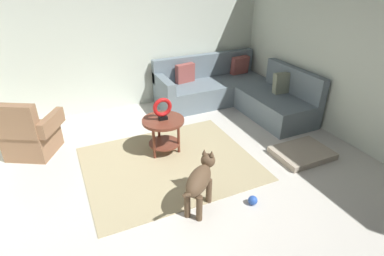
{
  "coord_description": "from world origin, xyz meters",
  "views": [
    {
      "loc": [
        -1.07,
        -2.69,
        2.5
      ],
      "look_at": [
        0.45,
        0.6,
        0.55
      ],
      "focal_mm": 28.93,
      "sensor_mm": 36.0,
      "label": 1
    }
  ],
  "objects": [
    {
      "name": "armchair",
      "position": [
        -1.58,
        1.77,
        0.32
      ],
      "size": [
        0.99,
        0.91,
        0.88
      ],
      "rotation": [
        0.0,
        0.0,
        -0.51
      ],
      "color": "#936B4C",
      "rests_on": "ground_plane"
    },
    {
      "name": "torus_sculpture",
      "position": [
        0.19,
        1.02,
        0.71
      ],
      "size": [
        0.28,
        0.08,
        0.33
      ],
      "color": "black",
      "rests_on": "side_table"
    },
    {
      "name": "dog_toy_ball",
      "position": [
        0.73,
        -0.47,
        0.05
      ],
      "size": [
        0.11,
        0.11,
        0.11
      ],
      "primitive_type": "sphere",
      "color": "blue",
      "rests_on": "ground_plane"
    },
    {
      "name": "dog",
      "position": [
        0.16,
        -0.25,
        0.38
      ],
      "size": [
        0.65,
        0.62,
        0.63
      ],
      "rotation": [
        0.0,
        0.0,
        5.46
      ],
      "color": "brown",
      "rests_on": "ground_plane"
    },
    {
      "name": "sectional_couch",
      "position": [
        1.99,
        2.01,
        0.29
      ],
      "size": [
        2.2,
        2.25,
        0.88
      ],
      "color": "slate",
      "rests_on": "ground_plane"
    },
    {
      "name": "wall_right",
      "position": [
        2.94,
        0.0,
        1.35
      ],
      "size": [
        0.12,
        6.0,
        2.7
      ],
      "primitive_type": "cube",
      "color": "silver",
      "rests_on": "ground_plane"
    },
    {
      "name": "side_table",
      "position": [
        0.19,
        1.02,
        0.42
      ],
      "size": [
        0.6,
        0.6,
        0.54
      ],
      "color": "brown",
      "rests_on": "ground_plane"
    },
    {
      "name": "ground_plane",
      "position": [
        0.0,
        0.0,
        -0.05
      ],
      "size": [
        6.0,
        6.0,
        0.1
      ],
      "primitive_type": "cube",
      "color": "silver"
    },
    {
      "name": "area_rug",
      "position": [
        0.15,
        0.7,
        0.01
      ],
      "size": [
        2.3,
        1.9,
        0.01
      ],
      "primitive_type": "cube",
      "color": "tan",
      "rests_on": "ground_plane"
    },
    {
      "name": "dog_bed_mat",
      "position": [
        1.98,
        0.08,
        0.04
      ],
      "size": [
        0.8,
        0.6,
        0.09
      ],
      "primitive_type": "cube",
      "color": "#B2A38E",
      "rests_on": "ground_plane"
    },
    {
      "name": "wall_back",
      "position": [
        0.0,
        2.94,
        1.35
      ],
      "size": [
        6.0,
        0.12,
        2.7
      ],
      "primitive_type": "cube",
      "color": "silver",
      "rests_on": "ground_plane"
    }
  ]
}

